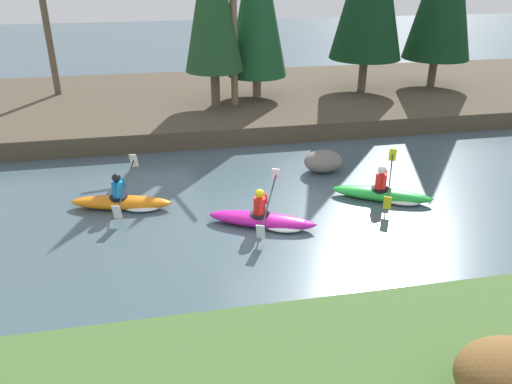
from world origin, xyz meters
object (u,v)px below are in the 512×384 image
Objects in this scene: kayaker_trailing at (125,202)px; kayaker_lead at (386,194)px; boulder_midstream at (323,161)px; kayaker_middle at (266,219)px.

kayaker_lead is at bearing 5.76° from kayaker_trailing.
kayaker_lead is 2.54m from boulder_midstream.
kayaker_middle and kayaker_trailing have the same top height.
kayaker_trailing is 2.31× the size of boulder_midstream.
kayaker_middle reaches higher than boulder_midstream.
boulder_midstream is at bearing 26.29° from kayaker_trailing.
kayaker_middle is 3.99m from boulder_midstream.
boulder_midstream is at bearing 74.89° from kayaker_middle.
kayaker_lead is 7.09m from kayaker_trailing.
kayaker_trailing is (-3.48, 1.69, 0.00)m from kayaker_middle.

